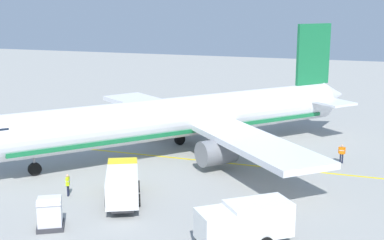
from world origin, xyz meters
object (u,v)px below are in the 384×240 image
at_px(airliner_foreground, 184,118).
at_px(service_truck_baggage, 245,222).
at_px(service_truck_fuel, 123,183).
at_px(cargo_container_near, 50,214).
at_px(crew_marshaller, 68,183).
at_px(crew_loader_left, 342,152).

xyz_separation_m(airliner_foreground, service_truck_baggage, (-17.85, -10.30, -1.90)).
xyz_separation_m(airliner_foreground, service_truck_fuel, (-13.83, -0.33, -1.97)).
height_order(service_truck_fuel, cargo_container_near, service_truck_fuel).
bearing_deg(service_truck_fuel, service_truck_baggage, -111.97).
xyz_separation_m(airliner_foreground, crew_marshaller, (-14.03, 4.10, -2.40)).
distance_m(service_truck_fuel, service_truck_baggage, 10.75).
bearing_deg(service_truck_baggage, cargo_container_near, 97.69).
height_order(airliner_foreground, crew_marshaller, airliner_foreground).
relative_size(cargo_container_near, crew_loader_left, 1.34).
xyz_separation_m(service_truck_baggage, crew_marshaller, (3.82, 14.39, -0.50)).
relative_size(airliner_foreground, crew_loader_left, 19.75).
distance_m(service_truck_baggage, crew_marshaller, 14.90).
bearing_deg(cargo_container_near, service_truck_baggage, -82.31).
height_order(cargo_container_near, crew_loader_left, cargo_container_near).
relative_size(airliner_foreground, crew_marshaller, 20.00).
distance_m(airliner_foreground, cargo_container_near, 19.76).
relative_size(airliner_foreground, cargo_container_near, 14.74).
height_order(airliner_foreground, service_truck_fuel, airliner_foreground).
distance_m(service_truck_baggage, crew_loader_left, 19.58).
height_order(airliner_foreground, service_truck_baggage, airliner_foreground).
height_order(service_truck_fuel, crew_marshaller, service_truck_fuel).
distance_m(service_truck_fuel, crew_marshaller, 4.45).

